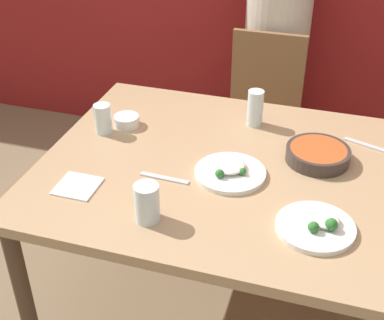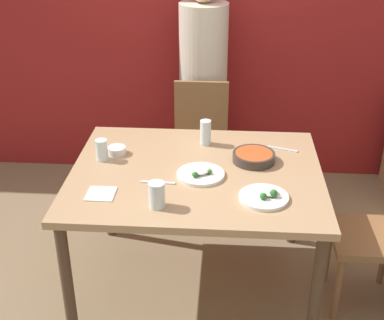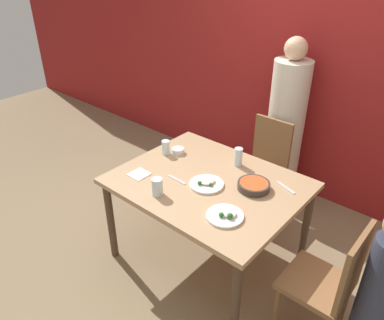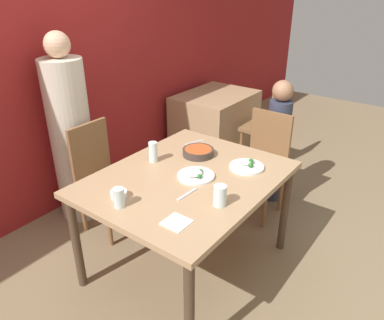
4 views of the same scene
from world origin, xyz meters
TOP-DOWN VIEW (x-y plane):
  - ground_plane at (0.00, 0.00)m, footprint 10.00×10.00m
  - wall_back at (0.00, 1.50)m, footprint 10.00×0.06m
  - dining_table at (0.00, 0.00)m, footprint 1.35×1.09m
  - chair_adult_spot at (-0.03, 0.88)m, footprint 0.40×0.40m
  - chair_child_spot at (1.02, -0.07)m, footprint 0.40×0.40m
  - person_adult at (-0.03, 1.23)m, footprint 0.35×0.35m
  - bowl_curry at (0.31, 0.13)m, footprint 0.23×0.23m
  - plate_rice_adult at (0.02, -0.05)m, footprint 0.25×0.25m
  - plate_rice_child at (0.35, -0.26)m, footprint 0.25×0.25m
  - bowl_rice_small at (-0.47, 0.17)m, footprint 0.10×0.10m
  - glass_water_tall at (-0.16, -0.37)m, footprint 0.08×0.08m
  - glass_water_short at (-0.53, 0.10)m, footprint 0.07×0.07m
  - glass_water_center at (0.03, 0.34)m, footprint 0.07×0.07m
  - napkin_folded at (-0.46, -0.28)m, footprint 0.14×0.14m
  - fork_steel at (0.48, 0.30)m, footprint 0.18×0.08m
  - spoon_steel at (-0.19, -0.14)m, footprint 0.18×0.03m

SIDE VIEW (x-z plane):
  - ground_plane at x=0.00m, z-range 0.00..0.00m
  - chair_adult_spot at x=-0.03m, z-range 0.04..0.97m
  - chair_child_spot at x=1.02m, z-range 0.04..0.97m
  - dining_table at x=0.00m, z-range 0.31..1.09m
  - person_adult at x=-0.03m, z-range -0.06..1.57m
  - napkin_folded at x=-0.46m, z-range 0.78..0.78m
  - fork_steel at x=0.48m, z-range 0.78..0.78m
  - spoon_steel at x=-0.19m, z-range 0.78..0.78m
  - plate_rice_child at x=0.35m, z-range 0.76..0.82m
  - plate_rice_adult at x=0.02m, z-range 0.77..0.82m
  - bowl_rice_small at x=-0.47m, z-range 0.78..0.82m
  - bowl_curry at x=0.31m, z-range 0.78..0.83m
  - glass_water_short at x=-0.53m, z-range 0.78..0.90m
  - glass_water_tall at x=-0.16m, z-range 0.78..0.91m
  - glass_water_center at x=0.03m, z-range 0.78..0.93m
  - wall_back at x=0.00m, z-range 0.00..2.70m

